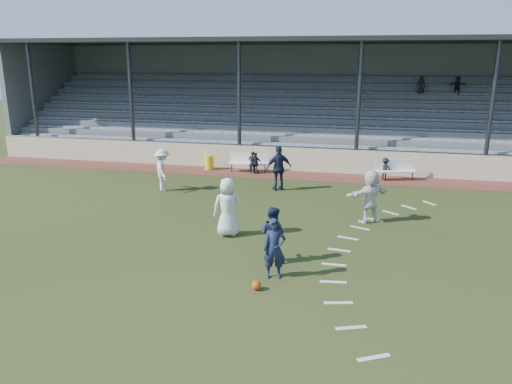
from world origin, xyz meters
TOP-DOWN VIEW (x-y plane):
  - ground at (0.00, 0.00)m, footprint 90.00×90.00m
  - cinder_track at (0.00, 10.50)m, footprint 34.00×2.00m
  - retaining_wall at (0.00, 11.55)m, footprint 34.00×0.18m
  - bench_left at (-2.28, 10.78)m, footprint 2.03×0.62m
  - bench_right at (4.91, 10.68)m, footprint 2.03×1.02m
  - trash_bin at (-4.41, 10.83)m, footprint 0.46×0.46m
  - football at (1.05, -2.02)m, footprint 0.24×0.24m
  - player_white_lead at (-0.75, 1.65)m, footprint 1.09×0.87m
  - player_navy_lead at (1.35, -1.19)m, footprint 0.68×0.54m
  - player_navy_mid at (1.09, -0.10)m, footprint 0.96×0.87m
  - player_white_wing at (-5.07, 6.41)m, footprint 1.18×1.38m
  - player_navy_wing at (-0.16, 7.68)m, footprint 1.24×1.00m
  - player_white_back at (3.76, 4.10)m, footprint 1.73×1.53m
  - sub_left_near at (-2.02, 10.45)m, footprint 0.48×0.41m
  - sub_left_far at (-1.83, 10.42)m, footprint 0.65×0.32m
  - sub_right at (4.41, 10.65)m, footprint 0.70×0.44m
  - grandstand at (0.00, 16.26)m, footprint 34.60×9.00m
  - penalty_arc at (4.12, 0.00)m, footprint 3.89×14.63m

SIDE VIEW (x-z plane):
  - ground at x=0.00m, z-range 0.00..0.00m
  - penalty_arc at x=4.12m, z-range 0.00..0.01m
  - cinder_track at x=0.00m, z-range 0.00..0.02m
  - football at x=1.05m, z-range 0.00..0.24m
  - trash_bin at x=-4.41m, z-range 0.02..0.76m
  - sub_right at x=4.41m, z-range 0.02..1.06m
  - sub_left_far at x=-1.83m, z-range 0.02..1.09m
  - sub_left_near at x=-2.02m, z-range 0.02..1.14m
  - bench_left at x=-2.28m, z-range 0.11..1.06m
  - bench_right at x=4.91m, z-range 0.11..1.06m
  - retaining_wall at x=0.00m, z-range 0.00..1.20m
  - player_navy_mid at x=1.09m, z-range 0.00..1.62m
  - player_navy_lead at x=1.35m, z-range 0.00..1.64m
  - player_white_wing at x=-5.07m, z-range 0.00..1.85m
  - player_white_back at x=3.76m, z-range 0.00..1.90m
  - player_white_lead at x=-0.75m, z-range 0.00..1.94m
  - player_navy_wing at x=-0.16m, z-range 0.00..1.97m
  - grandstand at x=0.00m, z-range -1.10..5.51m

